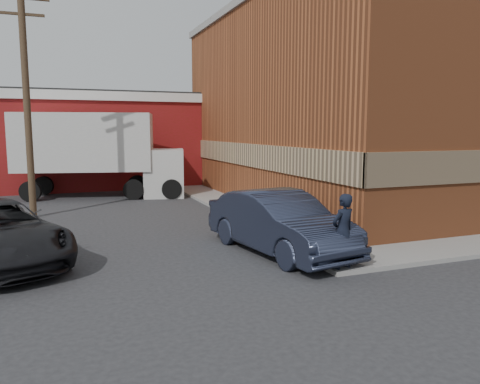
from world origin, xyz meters
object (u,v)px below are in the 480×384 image
object	(u,v)px
box_truck	(102,149)
brick_building	(375,104)
sedan	(279,222)
utility_pole	(26,95)
warehouse	(66,140)
man	(343,231)

from	to	relation	value
box_truck	brick_building	bearing A→B (deg)	-6.70
box_truck	sedan	bearing A→B (deg)	-60.98
brick_building	utility_pole	size ratio (longest dim) A/B	2.03
utility_pole	warehouse	bearing A→B (deg)	82.23
sedan	man	bearing A→B (deg)	-84.35
brick_building	man	xyz separation A→B (m)	(-8.70, -10.55, -3.66)
brick_building	man	distance (m)	14.15
brick_building	warehouse	world-z (taller)	brick_building
utility_pole	box_truck	distance (m)	6.14
brick_building	box_truck	distance (m)	13.94
brick_building	utility_pole	world-z (taller)	brick_building
warehouse	man	xyz separation A→B (m)	(5.80, -21.55, -1.79)
utility_pole	box_truck	xyz separation A→B (m)	(3.10, 4.77, -2.30)
utility_pole	sedan	world-z (taller)	utility_pole
warehouse	sedan	xyz separation A→B (m)	(5.20, -19.31, -1.95)
warehouse	utility_pole	bearing A→B (deg)	-97.77
warehouse	man	distance (m)	22.39
man	sedan	xyz separation A→B (m)	(-0.60, 2.24, -0.16)
brick_building	utility_pole	bearing A→B (deg)	179.98
brick_building	warehouse	size ratio (longest dim) A/B	1.12
man	utility_pole	bearing A→B (deg)	-69.91
warehouse	box_truck	size ratio (longest dim) A/B	1.82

